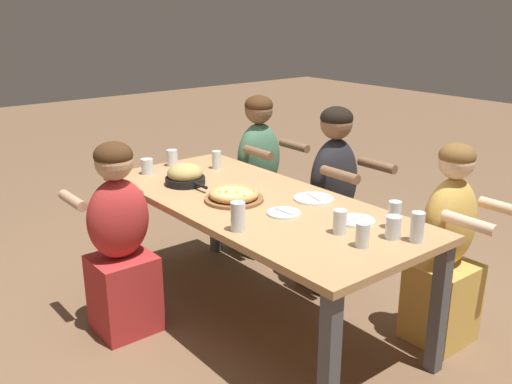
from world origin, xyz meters
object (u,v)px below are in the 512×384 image
object	(u,v)px
empty_plate_b	(284,213)
diner_far_right	(447,255)
drinking_glass_f	(393,228)
drinking_glass_i	(147,167)
diner_near_midleft	(120,246)
empty_plate_a	(314,199)
diner_far_left	(259,180)
drinking_glass_h	(417,229)
drinking_glass_b	(238,219)
drinking_glass_g	(394,216)
drinking_glass_a	(340,223)
drinking_glass_e	(172,159)
pizza_board_main	(234,196)
drinking_glass_c	(362,237)
drinking_glass_d	(217,160)
diner_far_center	(333,206)
skillet_bowl	(185,176)
empty_plate_c	(356,220)

from	to	relation	value
empty_plate_b	diner_far_right	distance (m)	0.93
drinking_glass_f	drinking_glass_i	distance (m)	1.77
diner_near_midleft	drinking_glass_i	bearing A→B (deg)	47.11
empty_plate_a	diner_far_left	xyz separation A→B (m)	(-1.01, 0.41, -0.21)
drinking_glass_h	drinking_glass_i	distance (m)	1.88
drinking_glass_b	drinking_glass_g	bearing A→B (deg)	53.45
diner_far_left	drinking_glass_b	bearing A→B (deg)	47.07
empty_plate_a	drinking_glass_h	distance (m)	0.75
drinking_glass_a	drinking_glass_e	size ratio (longest dim) A/B	1.07
diner_near_midleft	pizza_board_main	bearing A→B (deg)	-28.45
drinking_glass_g	drinking_glass_i	size ratio (longest dim) A/B	1.40
empty_plate_a	drinking_glass_g	size ratio (longest dim) A/B	1.61
drinking_glass_c	diner_far_right	bearing A→B (deg)	89.35
pizza_board_main	drinking_glass_g	bearing A→B (deg)	23.49
drinking_glass_b	drinking_glass_f	bearing A→B (deg)	43.63
drinking_glass_h	drinking_glass_d	bearing A→B (deg)	-179.95
drinking_glass_c	drinking_glass_e	size ratio (longest dim) A/B	1.04
drinking_glass_d	drinking_glass_c	bearing A→B (deg)	-9.18
drinking_glass_b	drinking_glass_c	distance (m)	0.61
diner_far_left	drinking_glass_f	bearing A→B (deg)	72.63
drinking_glass_e	diner_far_center	xyz separation A→B (m)	(0.92, 0.67, -0.24)
drinking_glass_e	drinking_glass_g	distance (m)	1.74
skillet_bowl	diner_far_center	size ratio (longest dim) A/B	0.29
diner_far_center	drinking_glass_f	bearing A→B (deg)	59.47
drinking_glass_i	diner_far_left	xyz separation A→B (m)	(0.07, 0.90, -0.24)
empty_plate_b	diner_far_center	bearing A→B (deg)	113.20
drinking_glass_g	drinking_glass_i	distance (m)	1.72
skillet_bowl	drinking_glass_a	bearing A→B (deg)	7.70
drinking_glass_d	diner_far_left	xyz separation A→B (m)	(-0.11, 0.46, -0.26)
empty_plate_a	empty_plate_b	bearing A→B (deg)	-76.03
pizza_board_main	empty_plate_c	xyz separation A→B (m)	(0.66, 0.29, -0.02)
drinking_glass_h	diner_far_right	bearing A→B (deg)	103.57
skillet_bowl	drinking_glass_a	size ratio (longest dim) A/B	3.01
drinking_glass_e	drinking_glass_i	size ratio (longest dim) A/B	1.11
empty_plate_a	drinking_glass_h	xyz separation A→B (m)	(0.75, -0.05, 0.06)
drinking_glass_d	drinking_glass_e	world-z (taller)	drinking_glass_d
drinking_glass_d	drinking_glass_e	distance (m)	0.32
pizza_board_main	drinking_glass_g	world-z (taller)	drinking_glass_g
drinking_glass_f	drinking_glass_g	size ratio (longest dim) A/B	0.79
drinking_glass_a	drinking_glass_f	distance (m)	0.25
diner_far_center	diner_near_midleft	xyz separation A→B (m)	(-0.36, -1.36, -0.04)
empty_plate_a	drinking_glass_c	xyz separation A→B (m)	(0.63, -0.30, 0.04)
drinking_glass_i	diner_far_right	world-z (taller)	diner_far_right
skillet_bowl	empty_plate_a	size ratio (longest dim) A/B	1.58
skillet_bowl	drinking_glass_e	bearing A→B (deg)	159.32
empty_plate_b	diner_far_left	size ratio (longest dim) A/B	0.15
empty_plate_a	drinking_glass_i	world-z (taller)	drinking_glass_i
skillet_bowl	diner_near_midleft	xyz separation A→B (m)	(0.13, -0.53, -0.29)
pizza_board_main	empty_plate_b	size ratio (longest dim) A/B	1.86
diner_near_midleft	diner_far_left	xyz separation A→B (m)	(-0.42, 1.36, 0.03)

